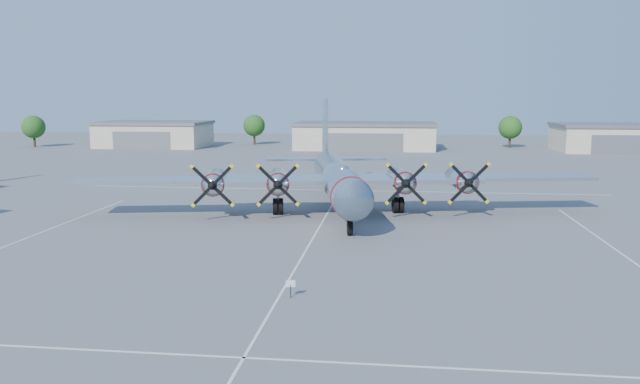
# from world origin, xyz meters

# --- Properties ---
(ground) EXTENTS (260.00, 260.00, 0.00)m
(ground) POSITION_xyz_m (0.00, 0.00, 0.00)
(ground) COLOR #5E5E60
(ground) RESTS_ON ground
(parking_lines) EXTENTS (60.00, 50.08, 0.01)m
(parking_lines) POSITION_xyz_m (0.00, -1.75, 0.01)
(parking_lines) COLOR silver
(parking_lines) RESTS_ON ground
(hangar_west) EXTENTS (22.60, 14.60, 5.40)m
(hangar_west) POSITION_xyz_m (-45.00, 81.96, 2.71)
(hangar_west) COLOR #B7AA92
(hangar_west) RESTS_ON ground
(hangar_center) EXTENTS (28.60, 14.60, 5.40)m
(hangar_center) POSITION_xyz_m (0.00, 81.96, 2.71)
(hangar_center) COLOR #B7AA92
(hangar_center) RESTS_ON ground
(hangar_east) EXTENTS (20.60, 14.60, 5.40)m
(hangar_east) POSITION_xyz_m (48.00, 81.96, 2.71)
(hangar_east) COLOR #B7AA92
(hangar_east) RESTS_ON ground
(tree_far_west) EXTENTS (4.80, 4.80, 6.64)m
(tree_far_west) POSITION_xyz_m (-70.00, 78.00, 4.22)
(tree_far_west) COLOR #382619
(tree_far_west) RESTS_ON ground
(tree_west) EXTENTS (4.80, 4.80, 6.64)m
(tree_west) POSITION_xyz_m (-25.00, 90.00, 4.22)
(tree_west) COLOR #382619
(tree_west) RESTS_ON ground
(tree_east) EXTENTS (4.80, 4.80, 6.64)m
(tree_east) POSITION_xyz_m (30.00, 88.00, 4.22)
(tree_east) COLOR #382619
(tree_east) RESTS_ON ground
(main_bomber_b29) EXTENTS (53.00, 41.03, 10.55)m
(main_bomber_b29) POSITION_xyz_m (0.65, 12.66, 0.00)
(main_bomber_b29) COLOR silver
(main_bomber_b29) RESTS_ON ground
(info_placard) EXTENTS (0.51, 0.18, 0.99)m
(info_placard) POSITION_xyz_m (0.66, -13.99, 0.70)
(info_placard) COLOR black
(info_placard) RESTS_ON ground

